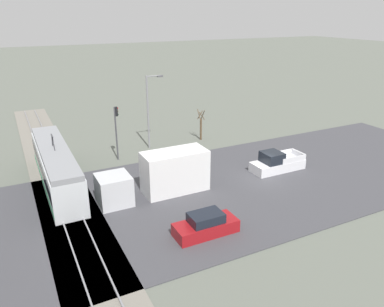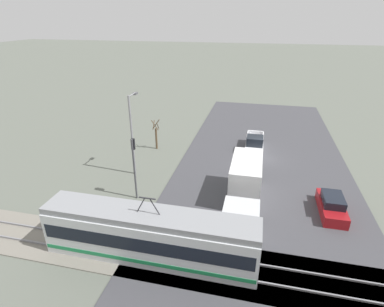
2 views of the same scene
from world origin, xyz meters
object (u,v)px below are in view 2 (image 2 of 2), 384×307
street_lamp_near_crossing (132,130)px  street_tree (156,136)px  light_rail_tram (150,236)px  sedan_car_0 (332,206)px  traffic_light_pole (134,161)px  box_truck (245,188)px  pickup_truck (254,144)px

street_lamp_near_crossing → street_tree: bearing=-90.7°
light_rail_tram → sedan_car_0: (-12.76, -7.96, -1.05)m
traffic_light_pole → street_lamp_near_crossing: (1.92, -4.36, 1.09)m
box_truck → street_tree: bearing=-41.1°
street_lamp_near_crossing → light_rail_tram: bearing=117.4°
light_rail_tram → pickup_truck: 20.43m
sedan_car_0 → traffic_light_pole: (16.51, 1.35, 2.90)m
light_rail_tram → street_tree: 18.25m
street_tree → street_lamp_near_crossing: size_ratio=0.45×
street_tree → street_lamp_near_crossing: street_lamp_near_crossing is taller
box_truck → street_tree: (11.24, -9.80, -0.03)m
light_rail_tram → sedan_car_0: light_rail_tram is taller
pickup_truck → street_tree: size_ratio=1.43×
pickup_truck → street_tree: street_tree is taller
traffic_light_pole → light_rail_tram: bearing=119.6°
traffic_light_pole → street_lamp_near_crossing: street_lamp_near_crossing is taller
pickup_truck → box_truck: bearing=87.8°
sedan_car_0 → street_lamp_near_crossing: (18.44, -3.01, 3.99)m
pickup_truck → sedan_car_0: 13.31m
light_rail_tram → box_truck: size_ratio=1.51×
light_rail_tram → pickup_truck: light_rail_tram is taller
sedan_car_0 → street_lamp_near_crossing: bearing=170.7°
box_truck → sedan_car_0: (-7.12, -0.40, -0.99)m
pickup_truck → street_tree: (11.69, 2.11, 0.88)m
light_rail_tram → traffic_light_pole: 7.82m
pickup_truck → street_lamp_near_crossing: (11.76, 8.51, 3.91)m
box_truck → street_lamp_near_crossing: (11.31, -3.40, 3.00)m
box_truck → street_lamp_near_crossing: bearing=-16.7°
pickup_truck → light_rail_tram: bearing=72.7°
light_rail_tram → street_lamp_near_crossing: 12.69m
box_truck → light_rail_tram: bearing=53.3°
box_truck → pickup_truck: box_truck is taller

